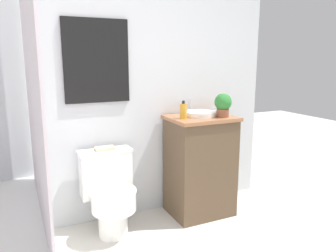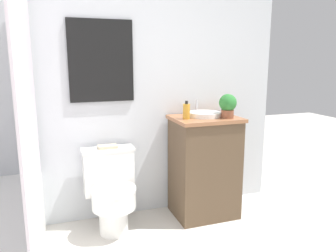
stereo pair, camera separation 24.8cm
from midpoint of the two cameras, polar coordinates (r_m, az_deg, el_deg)
The scene contains 7 objects.
wall_back at distance 2.77m, azimuth -9.05°, elevation 8.78°, with size 3.24×0.07×2.50m.
toilet at distance 2.71m, azimuth -7.23°, elevation -11.01°, with size 0.43×0.48×0.66m.
vanity at distance 2.95m, azimuth 8.75°, elevation -7.02°, with size 0.56×0.45×0.89m.
sink at distance 2.85m, azimuth 8.82°, elevation 2.03°, with size 0.29×0.32×0.13m.
soap_bottle at distance 2.71m, azimuth 5.85°, elevation 2.56°, with size 0.06×0.06×0.15m.
potted_plant at distance 2.81m, azimuth 12.88°, elevation 3.58°, with size 0.15×0.15×0.20m.
book_on_tank at distance 2.71m, azimuth -7.90°, elevation -3.63°, with size 0.16×0.09×0.02m.
Camera 2 is at (-0.39, -0.84, 1.38)m, focal length 35.00 mm.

